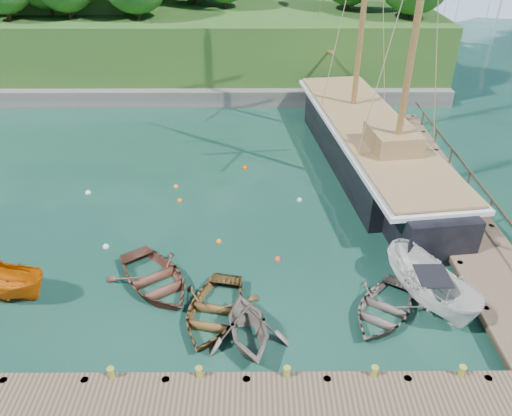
{
  "coord_description": "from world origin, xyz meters",
  "views": [
    {
      "loc": [
        0.88,
        -16.52,
        14.64
      ],
      "look_at": [
        0.99,
        3.57,
        2.0
      ],
      "focal_mm": 35.0,
      "sensor_mm": 36.0,
      "label": 1
    }
  ],
  "objects_px": {
    "rowboat_0": "(156,286)",
    "rowboat_3": "(382,315)",
    "rowboat_1": "(248,341)",
    "motorboat_orange": "(7,295)",
    "schooner": "(369,148)",
    "rowboat_2": "(213,318)",
    "cabin_boat_white": "(427,302)"
  },
  "relations": [
    {
      "from": "rowboat_2",
      "to": "motorboat_orange",
      "type": "relative_size",
      "value": 1.04
    },
    {
      "from": "motorboat_orange",
      "to": "cabin_boat_white",
      "type": "relative_size",
      "value": 0.83
    },
    {
      "from": "rowboat_3",
      "to": "cabin_boat_white",
      "type": "bearing_deg",
      "value": 53.4
    },
    {
      "from": "rowboat_0",
      "to": "cabin_boat_white",
      "type": "relative_size",
      "value": 0.91
    },
    {
      "from": "rowboat_0",
      "to": "rowboat_2",
      "type": "height_order",
      "value": "rowboat_0"
    },
    {
      "from": "rowboat_3",
      "to": "motorboat_orange",
      "type": "height_order",
      "value": "motorboat_orange"
    },
    {
      "from": "rowboat_2",
      "to": "schooner",
      "type": "bearing_deg",
      "value": 69.5
    },
    {
      "from": "cabin_boat_white",
      "to": "rowboat_3",
      "type": "bearing_deg",
      "value": 177.62
    },
    {
      "from": "rowboat_0",
      "to": "schooner",
      "type": "bearing_deg",
      "value": 10.06
    },
    {
      "from": "rowboat_1",
      "to": "rowboat_3",
      "type": "bearing_deg",
      "value": 2.62
    },
    {
      "from": "rowboat_0",
      "to": "cabin_boat_white",
      "type": "distance_m",
      "value": 11.73
    },
    {
      "from": "rowboat_2",
      "to": "cabin_boat_white",
      "type": "height_order",
      "value": "cabin_boat_white"
    },
    {
      "from": "rowboat_1",
      "to": "rowboat_2",
      "type": "distance_m",
      "value": 1.93
    },
    {
      "from": "rowboat_1",
      "to": "rowboat_2",
      "type": "xyz_separation_m",
      "value": [
        -1.43,
        1.29,
        0.0
      ]
    },
    {
      "from": "rowboat_0",
      "to": "cabin_boat_white",
      "type": "bearing_deg",
      "value": -40.46
    },
    {
      "from": "rowboat_1",
      "to": "rowboat_3",
      "type": "xyz_separation_m",
      "value": [
        5.52,
        1.42,
        0.0
      ]
    },
    {
      "from": "motorboat_orange",
      "to": "rowboat_0",
      "type": "bearing_deg",
      "value": -68.7
    },
    {
      "from": "rowboat_2",
      "to": "cabin_boat_white",
      "type": "relative_size",
      "value": 0.86
    },
    {
      "from": "rowboat_1",
      "to": "rowboat_3",
      "type": "relative_size",
      "value": 0.87
    },
    {
      "from": "rowboat_1",
      "to": "rowboat_2",
      "type": "relative_size",
      "value": 0.81
    },
    {
      "from": "rowboat_3",
      "to": "rowboat_2",
      "type": "bearing_deg",
      "value": -145.45
    },
    {
      "from": "rowboat_3",
      "to": "schooner",
      "type": "height_order",
      "value": "schooner"
    },
    {
      "from": "rowboat_2",
      "to": "rowboat_3",
      "type": "relative_size",
      "value": 1.07
    },
    {
      "from": "motorboat_orange",
      "to": "schooner",
      "type": "distance_m",
      "value": 21.82
    },
    {
      "from": "rowboat_3",
      "to": "motorboat_orange",
      "type": "distance_m",
      "value": 16.02
    },
    {
      "from": "rowboat_0",
      "to": "rowboat_2",
      "type": "distance_m",
      "value": 3.31
    },
    {
      "from": "rowboat_3",
      "to": "schooner",
      "type": "bearing_deg",
      "value": 114.91
    },
    {
      "from": "schooner",
      "to": "rowboat_2",
      "type": "bearing_deg",
      "value": -130.52
    },
    {
      "from": "rowboat_0",
      "to": "rowboat_3",
      "type": "bearing_deg",
      "value": -45.94
    },
    {
      "from": "rowboat_3",
      "to": "schooner",
      "type": "xyz_separation_m",
      "value": [
        2.03,
        13.57,
        1.11
      ]
    },
    {
      "from": "rowboat_1",
      "to": "motorboat_orange",
      "type": "height_order",
      "value": "rowboat_1"
    },
    {
      "from": "rowboat_3",
      "to": "schooner",
      "type": "distance_m",
      "value": 13.76
    }
  ]
}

